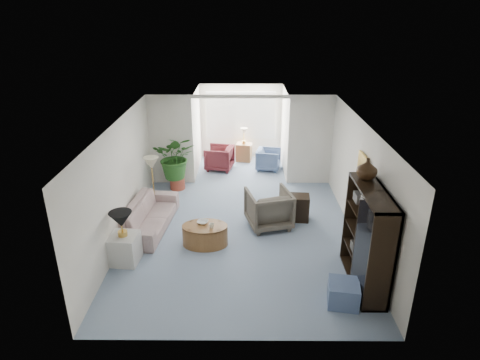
{
  "coord_description": "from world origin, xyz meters",
  "views": [
    {
      "loc": [
        0.05,
        -7.78,
        4.66
      ],
      "look_at": [
        0.0,
        0.6,
        1.1
      ],
      "focal_mm": 30.95,
      "sensor_mm": 36.0,
      "label": 1
    }
  ],
  "objects_px": {
    "framed_picture": "(363,166)",
    "coffee_bowl": "(203,222)",
    "table_lamp": "(121,219)",
    "ottoman": "(343,293)",
    "coffee_table": "(205,235)",
    "wingback_chair": "(269,208)",
    "cabinet_urn": "(367,169)",
    "floor_lamp": "(151,163)",
    "coffee_cup": "(212,226)",
    "side_table_dark": "(298,208)",
    "entertainment_cabinet": "(367,238)",
    "sunroom_chair_maroon": "(219,158)",
    "sofa": "(149,215)",
    "sunroom_table": "(244,152)",
    "sunroom_chair_blue": "(268,159)",
    "end_table": "(125,249)",
    "plant_pot": "(177,183)"
  },
  "relations": [
    {
      "from": "coffee_table",
      "to": "sunroom_table",
      "type": "relative_size",
      "value": 1.65
    },
    {
      "from": "table_lamp",
      "to": "side_table_dark",
      "type": "xyz_separation_m",
      "value": [
        3.58,
        1.77,
        -0.63
      ]
    },
    {
      "from": "table_lamp",
      "to": "floor_lamp",
      "type": "distance_m",
      "value": 2.21
    },
    {
      "from": "coffee_cup",
      "to": "side_table_dark",
      "type": "distance_m",
      "value": 2.29
    },
    {
      "from": "end_table",
      "to": "coffee_cup",
      "type": "height_order",
      "value": "end_table"
    },
    {
      "from": "wingback_chair",
      "to": "entertainment_cabinet",
      "type": "height_order",
      "value": "entertainment_cabinet"
    },
    {
      "from": "sofa",
      "to": "sunroom_chair_maroon",
      "type": "relative_size",
      "value": 2.68
    },
    {
      "from": "coffee_table",
      "to": "coffee_bowl",
      "type": "distance_m",
      "value": 0.28
    },
    {
      "from": "sofa",
      "to": "table_lamp",
      "type": "distance_m",
      "value": 1.5
    },
    {
      "from": "sunroom_chair_blue",
      "to": "sunroom_table",
      "type": "xyz_separation_m",
      "value": [
        -0.75,
        0.75,
        -0.03
      ]
    },
    {
      "from": "framed_picture",
      "to": "coffee_bowl",
      "type": "xyz_separation_m",
      "value": [
        -3.23,
        -0.09,
        -1.22
      ]
    },
    {
      "from": "framed_picture",
      "to": "end_table",
      "type": "distance_m",
      "value": 4.97
    },
    {
      "from": "entertainment_cabinet",
      "to": "sunroom_chair_maroon",
      "type": "relative_size",
      "value": 2.29
    },
    {
      "from": "sofa",
      "to": "entertainment_cabinet",
      "type": "height_order",
      "value": "entertainment_cabinet"
    },
    {
      "from": "entertainment_cabinet",
      "to": "sunroom_chair_maroon",
      "type": "xyz_separation_m",
      "value": [
        -2.88,
        5.61,
        -0.55
      ]
    },
    {
      "from": "cabinet_urn",
      "to": "floor_lamp",
      "type": "bearing_deg",
      "value": 151.84
    },
    {
      "from": "coffee_table",
      "to": "wingback_chair",
      "type": "xyz_separation_m",
      "value": [
        1.37,
        0.83,
        0.21
      ]
    },
    {
      "from": "table_lamp",
      "to": "ottoman",
      "type": "bearing_deg",
      "value": -16.86
    },
    {
      "from": "framed_picture",
      "to": "sunroom_chair_blue",
      "type": "distance_m",
      "value": 4.67
    },
    {
      "from": "floor_lamp",
      "to": "coffee_cup",
      "type": "distance_m",
      "value": 2.35
    },
    {
      "from": "plant_pot",
      "to": "coffee_table",
      "type": "bearing_deg",
      "value": -70.77
    },
    {
      "from": "sofa",
      "to": "wingback_chair",
      "type": "distance_m",
      "value": 2.69
    },
    {
      "from": "side_table_dark",
      "to": "wingback_chair",
      "type": "bearing_deg",
      "value": -156.8
    },
    {
      "from": "coffee_bowl",
      "to": "ottoman",
      "type": "relative_size",
      "value": 0.45
    },
    {
      "from": "table_lamp",
      "to": "ottoman",
      "type": "relative_size",
      "value": 0.87
    },
    {
      "from": "floor_lamp",
      "to": "sunroom_table",
      "type": "height_order",
      "value": "floor_lamp"
    },
    {
      "from": "floor_lamp",
      "to": "sofa",
      "type": "bearing_deg",
      "value": -86.97
    },
    {
      "from": "floor_lamp",
      "to": "cabinet_urn",
      "type": "bearing_deg",
      "value": -28.16
    },
    {
      "from": "entertainment_cabinet",
      "to": "plant_pot",
      "type": "distance_m",
      "value": 5.77
    },
    {
      "from": "coffee_bowl",
      "to": "wingback_chair",
      "type": "height_order",
      "value": "wingback_chair"
    },
    {
      "from": "cabinet_urn",
      "to": "sunroom_table",
      "type": "relative_size",
      "value": 0.66
    },
    {
      "from": "sunroom_chair_blue",
      "to": "table_lamp",
      "type": "bearing_deg",
      "value": 159.81
    },
    {
      "from": "floor_lamp",
      "to": "entertainment_cabinet",
      "type": "relative_size",
      "value": 0.2
    },
    {
      "from": "side_table_dark",
      "to": "framed_picture",
      "type": "bearing_deg",
      "value": -40.22
    },
    {
      "from": "framed_picture",
      "to": "sofa",
      "type": "height_order",
      "value": "framed_picture"
    },
    {
      "from": "sunroom_chair_maroon",
      "to": "sofa",
      "type": "bearing_deg",
      "value": -9.28
    },
    {
      "from": "ottoman",
      "to": "coffee_cup",
      "type": "bearing_deg",
      "value": 143.11
    },
    {
      "from": "sunroom_chair_blue",
      "to": "coffee_cup",
      "type": "bearing_deg",
      "value": 173.8
    },
    {
      "from": "floor_lamp",
      "to": "cabinet_urn",
      "type": "relative_size",
      "value": 0.94
    },
    {
      "from": "wingback_chair",
      "to": "cabinet_urn",
      "type": "relative_size",
      "value": 2.48
    },
    {
      "from": "floor_lamp",
      "to": "coffee_table",
      "type": "distance_m",
      "value": 2.3
    },
    {
      "from": "floor_lamp",
      "to": "ottoman",
      "type": "bearing_deg",
      "value": -41.51
    },
    {
      "from": "coffee_table",
      "to": "coffee_cup",
      "type": "relative_size",
      "value": 8.75
    },
    {
      "from": "floor_lamp",
      "to": "coffee_table",
      "type": "height_order",
      "value": "floor_lamp"
    },
    {
      "from": "table_lamp",
      "to": "coffee_bowl",
      "type": "relative_size",
      "value": 1.93
    },
    {
      "from": "floor_lamp",
      "to": "side_table_dark",
      "type": "xyz_separation_m",
      "value": [
        3.43,
        -0.41,
        -0.95
      ]
    },
    {
      "from": "coffee_table",
      "to": "plant_pot",
      "type": "xyz_separation_m",
      "value": [
        -1.0,
        2.87,
        -0.07
      ]
    },
    {
      "from": "end_table",
      "to": "wingback_chair",
      "type": "bearing_deg",
      "value": 26.98
    },
    {
      "from": "table_lamp",
      "to": "wingback_chair",
      "type": "height_order",
      "value": "table_lamp"
    },
    {
      "from": "floor_lamp",
      "to": "entertainment_cabinet",
      "type": "distance_m",
      "value": 5.15
    }
  ]
}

